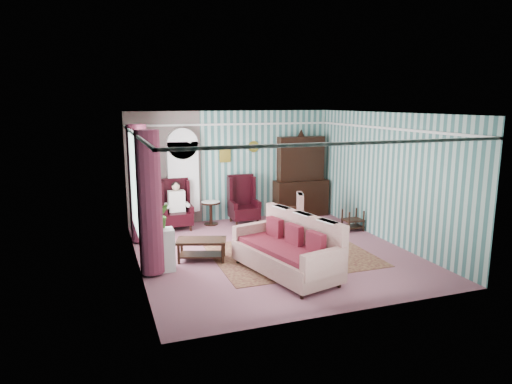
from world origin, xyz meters
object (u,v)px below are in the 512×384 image
object	(u,v)px
nest_table	(353,220)
plant_stand	(159,250)
round_side_table	(211,213)
wingback_right	(244,200)
seated_woman	(177,206)
dresser_hutch	(301,174)
bookcase	(183,182)
wingback_left	(177,205)
sofa	(285,249)
coffee_table	(202,250)
floral_armchair	(288,212)

from	to	relation	value
nest_table	plant_stand	size ratio (longest dim) A/B	0.68
round_side_table	nest_table	bearing A→B (deg)	-28.20
wingback_right	seated_woman	xyz separation A→B (m)	(-1.75, 0.00, -0.04)
dresser_hutch	wingback_right	distance (m)	1.86
wingback_right	round_side_table	size ratio (longest dim) A/B	2.08
dresser_hutch	wingback_right	xyz separation A→B (m)	(-1.75, -0.27, -0.55)
dresser_hutch	seated_woman	xyz separation A→B (m)	(-3.50, -0.27, -0.59)
bookcase	wingback_left	bearing A→B (deg)	-122.66
bookcase	plant_stand	size ratio (longest dim) A/B	2.80
nest_table	sofa	bearing A→B (deg)	-141.51
wingback_right	seated_woman	distance (m)	1.75
dresser_hutch	round_side_table	distance (m)	2.75
bookcase	coffee_table	size ratio (longest dim) A/B	2.29
nest_table	coffee_table	bearing A→B (deg)	-167.39
bookcase	plant_stand	xyz separation A→B (m)	(-1.05, -3.14, -0.72)
bookcase	floral_armchair	world-z (taller)	bookcase
floral_armchair	coffee_table	distance (m)	2.79
bookcase	plant_stand	distance (m)	3.39
wingback_left	coffee_table	bearing A→B (deg)	-88.35
nest_table	floral_armchair	bearing A→B (deg)	164.60
bookcase	round_side_table	xyz separation A→B (m)	(0.65, -0.24, -0.82)
plant_stand	floral_armchair	bearing A→B (deg)	26.19
floral_armchair	nest_table	bearing A→B (deg)	-85.51
sofa	floral_armchair	size ratio (longest dim) A/B	2.20
round_side_table	wingback_right	bearing A→B (deg)	-10.01
floral_armchair	coffee_table	bearing A→B (deg)	138.36
sofa	bookcase	bearing A→B (deg)	0.44
seated_woman	wingback_right	bearing A→B (deg)	0.00
wingback_right	plant_stand	world-z (taller)	wingback_right
dresser_hutch	nest_table	size ratio (longest dim) A/B	4.37
bookcase	nest_table	xyz separation A→B (m)	(3.82, -1.94, -0.85)
bookcase	dresser_hutch	size ratio (longest dim) A/B	0.95
seated_woman	sofa	distance (m)	3.95
wingback_right	sofa	distance (m)	3.74
sofa	wingback_right	bearing A→B (deg)	-20.72
wingback_right	round_side_table	bearing A→B (deg)	169.99
bookcase	floral_armchair	size ratio (longest dim) A/B	2.21
round_side_table	seated_woman	bearing A→B (deg)	-170.54
wingback_right	dresser_hutch	bearing A→B (deg)	8.77
plant_stand	bookcase	bearing A→B (deg)	71.51
wingback_left	plant_stand	xyz separation A→B (m)	(-0.80, -2.75, -0.22)
round_side_table	wingback_left	bearing A→B (deg)	-170.54
seated_woman	nest_table	xyz separation A→B (m)	(4.07, -1.55, -0.32)
wingback_left	floral_armchair	bearing A→B (deg)	-24.05
wingback_left	round_side_table	xyz separation A→B (m)	(0.90, 0.15, -0.33)
round_side_table	plant_stand	size ratio (longest dim) A/B	0.75
nest_table	plant_stand	world-z (taller)	plant_stand
coffee_table	round_side_table	bearing A→B (deg)	72.27
seated_woman	plant_stand	bearing A→B (deg)	-106.22
plant_stand	floral_armchair	world-z (taller)	floral_armchair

